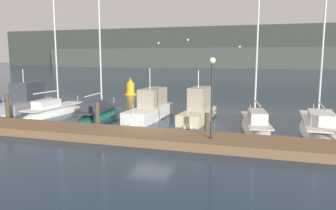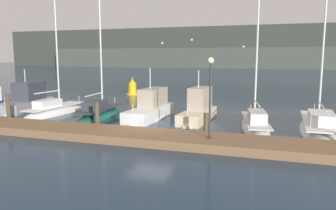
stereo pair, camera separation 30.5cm
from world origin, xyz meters
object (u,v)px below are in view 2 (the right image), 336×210
object	(u,v)px
sailboat_berth_3	(55,112)
motorboat_berth_5	(150,113)
motorboat_berth_6	(198,115)
sailboat_berth_7	(255,127)
motorboat_berth_2	(27,104)
dock_lamppost	(210,85)
sailboat_berth_4	(99,115)
sailboat_berth_8	(319,129)
channel_buoy	(132,88)

from	to	relation	value
sailboat_berth_3	motorboat_berth_5	xyz separation A→B (m)	(7.97, 0.60, 0.27)
motorboat_berth_6	sailboat_berth_7	distance (m)	4.34
motorboat_berth_2	dock_lamppost	xyz separation A→B (m)	(17.54, -7.09, 2.74)
sailboat_berth_3	dock_lamppost	world-z (taller)	sailboat_berth_3
sailboat_berth_4	sailboat_berth_3	bearing A→B (deg)	179.08
motorboat_berth_6	sailboat_berth_8	bearing A→B (deg)	-7.64
motorboat_berth_2	dock_lamppost	bearing A→B (deg)	-22.00
motorboat_berth_5	dock_lamppost	distance (m)	8.93
sailboat_berth_3	motorboat_berth_6	distance (m)	11.57
motorboat_berth_6	channel_buoy	size ratio (longest dim) A/B	2.76
motorboat_berth_5	dock_lamppost	world-z (taller)	dock_lamppost
sailboat_berth_4	sailboat_berth_7	world-z (taller)	sailboat_berth_7
sailboat_berth_8	channel_buoy	bearing A→B (deg)	142.48
sailboat_berth_3	sailboat_berth_7	distance (m)	15.61
sailboat_berth_8	channel_buoy	world-z (taller)	sailboat_berth_8
sailboat_berth_3	sailboat_berth_7	xyz separation A→B (m)	(15.60, -0.69, 0.01)
sailboat_berth_7	dock_lamppost	world-z (taller)	sailboat_berth_7
motorboat_berth_2	motorboat_berth_6	xyz separation A→B (m)	(15.46, -0.52, -0.03)
sailboat_berth_7	dock_lamppost	xyz separation A→B (m)	(-1.98, -5.04, 3.02)
motorboat_berth_5	channel_buoy	world-z (taller)	motorboat_berth_5
sailboat_berth_7	motorboat_berth_5	bearing A→B (deg)	170.37
sailboat_berth_4	dock_lamppost	size ratio (longest dim) A/B	2.28
channel_buoy	sailboat_berth_8	bearing A→B (deg)	-37.52
sailboat_berth_4	motorboat_berth_6	size ratio (longest dim) A/B	1.63
sailboat_berth_3	motorboat_berth_5	bearing A→B (deg)	4.31
sailboat_berth_4	dock_lamppost	bearing A→B (deg)	-30.70
sailboat_berth_3	motorboat_berth_5	size ratio (longest dim) A/B	1.49
sailboat_berth_8	sailboat_berth_4	bearing A→B (deg)	179.43
motorboat_berth_2	motorboat_berth_6	world-z (taller)	motorboat_berth_6
sailboat_berth_4	channel_buoy	xyz separation A→B (m)	(-3.74, 14.47, 0.63)
sailboat_berth_3	sailboat_berth_4	distance (m)	4.07
motorboat_berth_5	sailboat_berth_8	distance (m)	11.44
sailboat_berth_8	dock_lamppost	size ratio (longest dim) A/B	3.30
sailboat_berth_7	dock_lamppost	distance (m)	6.20
sailboat_berth_4	motorboat_berth_6	xyz separation A→B (m)	(7.47, 0.90, 0.25)
motorboat_berth_5	motorboat_berth_6	bearing A→B (deg)	3.72
motorboat_berth_5	sailboat_berth_4	bearing A→B (deg)	-170.30
dock_lamppost	sailboat_berth_3	bearing A→B (deg)	157.16
sailboat_berth_4	motorboat_berth_5	bearing A→B (deg)	9.70
sailboat_berth_7	sailboat_berth_8	distance (m)	3.81
sailboat_berth_4	sailboat_berth_8	world-z (taller)	sailboat_berth_8
motorboat_berth_6	sailboat_berth_7	xyz separation A→B (m)	(4.06, -1.53, -0.25)
motorboat_berth_5	sailboat_berth_7	size ratio (longest dim) A/B	0.62
motorboat_berth_2	channel_buoy	world-z (taller)	motorboat_berth_2
channel_buoy	sailboat_berth_7	bearing A→B (deg)	-44.68
motorboat_berth_6	sailboat_berth_8	size ratio (longest dim) A/B	0.42
dock_lamppost	motorboat_berth_2	bearing A→B (deg)	158.00
sailboat_berth_7	motorboat_berth_6	bearing A→B (deg)	159.38
motorboat_berth_2	sailboat_berth_7	distance (m)	19.63
motorboat_berth_6	sailboat_berth_7	bearing A→B (deg)	-20.62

